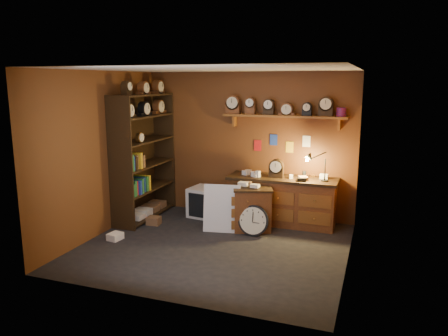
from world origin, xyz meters
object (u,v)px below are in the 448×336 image
low_cabinet (252,206)px  shelving_unit (142,151)px  workbench (282,198)px  big_round_clock (253,221)px

low_cabinet → shelving_unit: bearing=160.8°
workbench → shelving_unit: bearing=-169.0°
big_round_clock → shelving_unit: bearing=172.7°
workbench → low_cabinet: bearing=-129.8°
shelving_unit → workbench: (2.53, 0.49, -0.78)m
shelving_unit → workbench: bearing=11.0°
shelving_unit → big_round_clock: size_ratio=4.98×
shelving_unit → workbench: size_ratio=1.33×
workbench → low_cabinet: 0.65m
low_cabinet → big_round_clock: low_cabinet is taller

